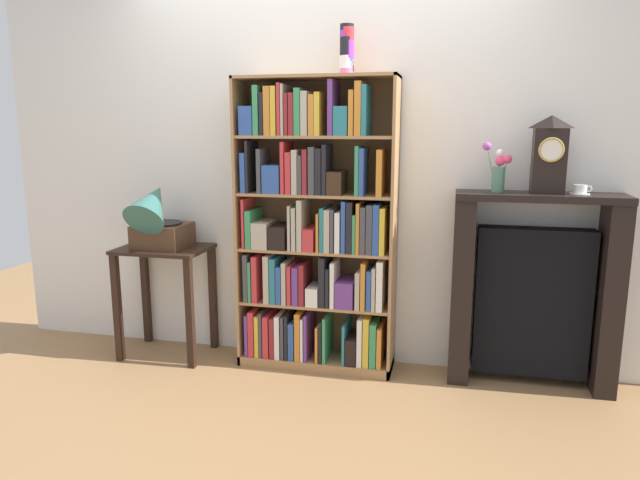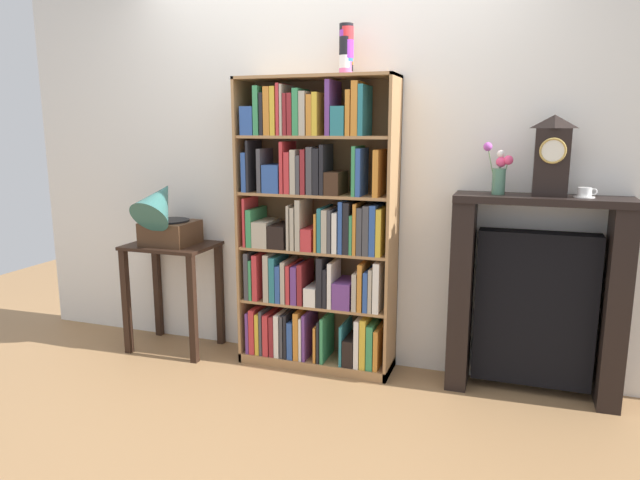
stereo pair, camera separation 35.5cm
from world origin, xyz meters
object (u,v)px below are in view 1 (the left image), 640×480
object	(u,v)px
cup_stack	(347,50)
mantel_clock	(549,155)
flower_vase	(499,170)
teacup_with_saucer	(580,190)
fireplace_mantel	(533,292)
gramophone	(157,218)
bookshelf	(314,238)
side_table_left	(165,277)

from	to	relation	value
cup_stack	mantel_clock	world-z (taller)	cup_stack
mantel_clock	flower_vase	size ratio (longest dim) A/B	1.52
mantel_clock	teacup_with_saucer	world-z (taller)	mantel_clock
teacup_with_saucer	fireplace_mantel	bearing A→B (deg)	174.02
gramophone	teacup_with_saucer	distance (m)	2.53
gramophone	teacup_with_saucer	size ratio (longest dim) A/B	4.28
gramophone	mantel_clock	distance (m)	2.38
bookshelf	gramophone	xyz separation A→B (m)	(-1.01, -0.12, 0.11)
side_table_left	flower_vase	bearing A→B (deg)	2.14
cup_stack	gramophone	xyz separation A→B (m)	(-1.20, -0.12, -1.01)
cup_stack	fireplace_mantel	bearing A→B (deg)	1.54
gramophone	teacup_with_saucer	bearing A→B (deg)	3.03
bookshelf	side_table_left	size ratio (longest dim) A/B	2.45
bookshelf	mantel_clock	world-z (taller)	bookshelf
fireplace_mantel	flower_vase	distance (m)	0.75
cup_stack	side_table_left	distance (m)	1.85
side_table_left	gramophone	world-z (taller)	gramophone
side_table_left	fireplace_mantel	world-z (taller)	fireplace_mantel
fireplace_mantel	mantel_clock	world-z (taller)	mantel_clock
mantel_clock	teacup_with_saucer	xyz separation A→B (m)	(0.18, 0.00, -0.19)
cup_stack	fireplace_mantel	distance (m)	1.78
gramophone	cup_stack	bearing A→B (deg)	5.93
fireplace_mantel	teacup_with_saucer	xyz separation A→B (m)	(0.20, -0.02, 0.61)
mantel_clock	side_table_left	bearing A→B (deg)	-178.35
flower_vase	cup_stack	bearing A→B (deg)	-178.92
bookshelf	cup_stack	bearing A→B (deg)	2.50
bookshelf	flower_vase	size ratio (longest dim) A/B	6.38
gramophone	fireplace_mantel	distance (m)	2.35
fireplace_mantel	flower_vase	size ratio (longest dim) A/B	4.04
cup_stack	flower_vase	distance (m)	1.11
mantel_clock	teacup_with_saucer	size ratio (longest dim) A/B	3.70
fireplace_mantel	side_table_left	bearing A→B (deg)	-177.75
gramophone	mantel_clock	world-z (taller)	mantel_clock
bookshelf	side_table_left	bearing A→B (deg)	-177.01
bookshelf	cup_stack	world-z (taller)	cup_stack
cup_stack	teacup_with_saucer	xyz separation A→B (m)	(1.32, 0.01, -0.78)
flower_vase	bookshelf	bearing A→B (deg)	-178.66
side_table_left	fireplace_mantel	xyz separation A→B (m)	(2.31, 0.09, 0.02)
teacup_with_saucer	mantel_clock	bearing A→B (deg)	-179.29
side_table_left	gramophone	bearing A→B (deg)	-90.00
teacup_with_saucer	cup_stack	bearing A→B (deg)	-179.63
bookshelf	fireplace_mantel	bearing A→B (deg)	1.68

